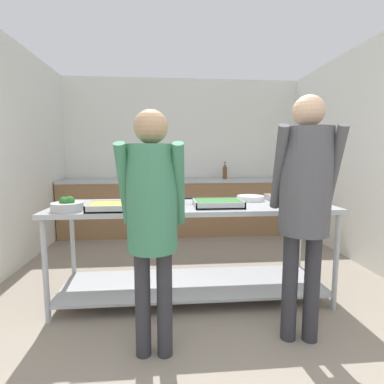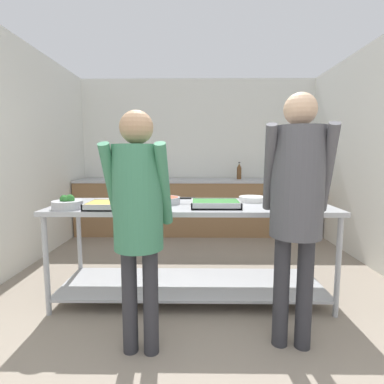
# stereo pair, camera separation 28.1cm
# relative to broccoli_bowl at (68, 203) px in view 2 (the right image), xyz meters

# --- Properties ---
(wall_rear) EXTENTS (4.19, 0.06, 2.65)m
(wall_rear) POSITION_rel_broccoli_bowl_xyz_m (1.10, 2.96, 0.40)
(wall_rear) COLOR silver
(wall_rear) RESTS_ON ground_plane
(wall_left) EXTENTS (0.06, 4.47, 2.65)m
(wall_left) POSITION_rel_broccoli_bowl_xyz_m (-0.97, 0.79, 0.40)
(wall_left) COLOR silver
(wall_left) RESTS_ON ground_plane
(back_counter) EXTENTS (4.03, 0.65, 0.92)m
(back_counter) POSITION_rel_broccoli_bowl_xyz_m (1.10, 2.59, -0.46)
(back_counter) COLOR olive
(back_counter) RESTS_ON ground_plane
(serving_counter) EXTENTS (2.47, 0.80, 0.88)m
(serving_counter) POSITION_rel_broccoli_bowl_xyz_m (1.03, 0.25, -0.33)
(serving_counter) COLOR #ADAFB5
(serving_counter) RESTS_ON ground_plane
(broccoli_bowl) EXTENTS (0.25, 0.25, 0.12)m
(broccoli_bowl) POSITION_rel_broccoli_bowl_xyz_m (0.00, 0.00, 0.00)
(broccoli_bowl) COLOR #B2B2B7
(broccoli_bowl) RESTS_ON serving_counter
(serving_tray_greens) EXTENTS (0.38, 0.31, 0.05)m
(serving_tray_greens) POSITION_rel_broccoli_bowl_xyz_m (0.35, 0.03, -0.02)
(serving_tray_greens) COLOR #ADAFB5
(serving_tray_greens) RESTS_ON serving_counter
(sauce_pan) EXTENTS (0.42, 0.28, 0.06)m
(sauce_pan) POSITION_rel_broccoli_bowl_xyz_m (0.78, 0.28, -0.01)
(sauce_pan) COLOR #ADAFB5
(sauce_pan) RESTS_ON serving_counter
(serving_tray_roast) EXTENTS (0.42, 0.32, 0.05)m
(serving_tray_roast) POSITION_rel_broccoli_bowl_xyz_m (1.23, 0.12, -0.02)
(serving_tray_roast) COLOR #ADAFB5
(serving_tray_roast) RESTS_ON serving_counter
(plate_stack) EXTENTS (0.27, 0.27, 0.05)m
(plate_stack) POSITION_rel_broccoli_bowl_xyz_m (1.61, 0.43, -0.02)
(plate_stack) COLOR white
(plate_stack) RESTS_ON serving_counter
(serving_tray_vegetables) EXTENTS (0.40, 0.29, 0.05)m
(serving_tray_vegetables) POSITION_rel_broccoli_bowl_xyz_m (1.98, 0.40, -0.02)
(serving_tray_vegetables) COLOR #ADAFB5
(serving_tray_vegetables) RESTS_ON serving_counter
(guest_serving_left) EXTENTS (0.43, 0.33, 1.60)m
(guest_serving_left) POSITION_rel_broccoli_bowl_xyz_m (0.70, -0.56, 0.07)
(guest_serving_left) COLOR #2D2D33
(guest_serving_left) RESTS_ON ground_plane
(guest_serving_right) EXTENTS (0.48, 0.40, 1.71)m
(guest_serving_right) POSITION_rel_broccoli_bowl_xyz_m (1.73, -0.48, 0.14)
(guest_serving_right) COLOR #2D2D33
(guest_serving_right) RESTS_ON ground_plane
(water_bottle) EXTENTS (0.08, 0.08, 0.29)m
(water_bottle) POSITION_rel_broccoli_bowl_xyz_m (1.80, 2.68, 0.13)
(water_bottle) COLOR brown
(water_bottle) RESTS_ON back_counter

